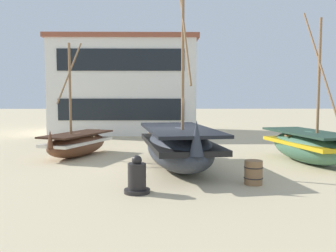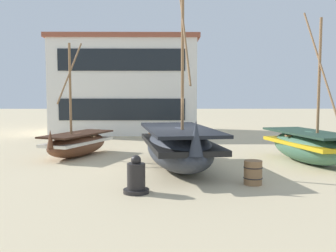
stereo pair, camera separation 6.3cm
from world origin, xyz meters
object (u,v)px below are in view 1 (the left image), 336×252
Objects in this scene: wooden_barrel at (253,172)px; capstan_winch at (137,178)px; harbor_building_main at (126,86)px; fishing_boat_centre_large at (179,146)px; fishing_boat_near_left at (77,143)px; fishing_boat_far_right at (308,145)px.

capstan_winch is at bearing -164.95° from wooden_barrel.
wooden_barrel is 0.07× the size of harbor_building_main.
fishing_boat_centre_large is 10.72× the size of wooden_barrel.
fishing_boat_near_left is at bearing 147.01° from fishing_boat_centre_large.
harbor_building_main is (-5.26, 15.57, 2.92)m from wooden_barrel.
harbor_building_main is (-8.22, 12.15, 2.60)m from fishing_boat_far_right.
fishing_boat_near_left is 9.35m from fishing_boat_far_right.
fishing_boat_far_right reaches higher than capstan_winch.
harbor_building_main is (-1.95, 16.46, 2.87)m from capstan_winch.
wooden_barrel is (-2.96, -3.42, -0.32)m from fishing_boat_far_right.
wooden_barrel is (2.07, -2.28, -0.46)m from fishing_boat_centre_large.
fishing_boat_centre_large is (4.18, -2.71, 0.25)m from fishing_boat_near_left.
fishing_boat_centre_large is 1.30× the size of fishing_boat_far_right.
harbor_building_main is (-3.19, 13.29, 2.46)m from fishing_boat_centre_large.
wooden_barrel is at bearing -71.34° from harbor_building_main.
fishing_boat_far_right is 14.90m from harbor_building_main.
fishing_boat_far_right is 0.59× the size of harbor_building_main.
wooden_barrel is at bearing -47.72° from fishing_boat_centre_large.
fishing_boat_centre_large is 7.45× the size of capstan_winch.
fishing_boat_near_left is 6.58m from capstan_winch.
capstan_winch is at bearing -145.50° from fishing_boat_far_right.
fishing_boat_far_right reaches higher than wooden_barrel.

